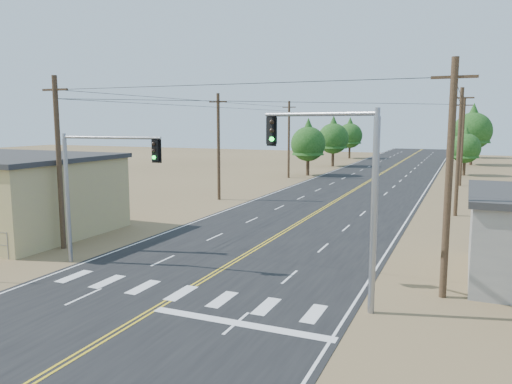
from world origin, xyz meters
The scene contains 16 objects.
ground centered at (0.00, 0.00, 0.00)m, with size 220.00×220.00×0.00m, color olive.
road centered at (0.00, 30.00, 0.01)m, with size 15.00×200.00×0.02m, color black.
utility_pole_left_near centered at (-10.50, 12.00, 5.12)m, with size 1.80×0.30×10.00m.
utility_pole_left_mid centered at (-10.50, 32.00, 5.12)m, with size 1.80×0.30×10.00m.
utility_pole_left_far centered at (-10.50, 52.00, 5.12)m, with size 1.80×0.30×10.00m.
utility_pole_right_near centered at (10.50, 12.00, 5.12)m, with size 1.80×0.30×10.00m.
utility_pole_right_mid centered at (10.50, 32.00, 5.12)m, with size 1.80×0.30×10.00m.
utility_pole_right_far centered at (10.50, 52.00, 5.12)m, with size 1.80×0.30×10.00m.
signal_mast_left centered at (-6.48, 10.17, 4.61)m, with size 5.62×0.84×6.82m.
signal_mast_right centered at (6.46, 9.72, 5.33)m, with size 5.56×2.62×7.95m.
tree_left_near centered at (-9.00, 55.70, 4.81)m, with size 4.72×4.72×7.87m.
tree_left_mid centered at (-9.29, 70.53, 5.09)m, with size 5.00×5.00×8.33m.
tree_left_far centered at (-10.66, 89.20, 5.03)m, with size 4.93×4.93×8.22m.
tree_right_near centered at (10.80, 64.12, 4.16)m, with size 4.08×4.08×6.80m.
tree_right_mid centered at (11.71, 82.21, 6.40)m, with size 6.27×6.27×10.46m.
tree_right_far centered at (11.88, 100.41, 5.50)m, with size 5.39×5.39×8.99m.
Camera 1 is at (11.17, -9.93, 7.46)m, focal length 35.00 mm.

